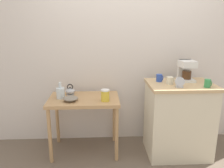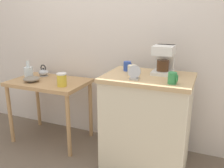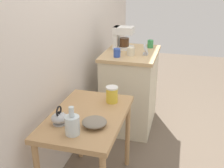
% 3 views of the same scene
% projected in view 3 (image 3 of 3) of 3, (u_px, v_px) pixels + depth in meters
% --- Properties ---
extents(ground_plane, '(8.00, 8.00, 0.00)m').
position_uv_depth(ground_plane, '(116.00, 150.00, 2.87)').
color(ground_plane, '#6B5B4C').
extents(back_wall, '(4.40, 0.10, 2.80)m').
position_uv_depth(back_wall, '(71.00, 13.00, 2.54)').
color(back_wall, silver).
rests_on(back_wall, ground_plane).
extents(wooden_table, '(0.87, 0.57, 0.73)m').
position_uv_depth(wooden_table, '(88.00, 125.00, 2.13)').
color(wooden_table, tan).
rests_on(wooden_table, ground_plane).
extents(kitchen_counter, '(0.79, 0.59, 0.93)m').
position_uv_depth(kitchen_counter, '(130.00, 89.00, 3.22)').
color(kitchen_counter, beige).
rests_on(kitchen_counter, ground_plane).
extents(bowl_stoneware, '(0.18, 0.18, 0.06)m').
position_uv_depth(bowl_stoneware, '(94.00, 122.00, 1.92)').
color(bowl_stoneware, gray).
rests_on(bowl_stoneware, wooden_table).
extents(teakettle, '(0.15, 0.12, 0.14)m').
position_uv_depth(teakettle, '(60.00, 118.00, 1.95)').
color(teakettle, '#B2B5BA').
rests_on(teakettle, wooden_table).
extents(glass_carafe_vase, '(0.10, 0.10, 0.21)m').
position_uv_depth(glass_carafe_vase, '(72.00, 124.00, 1.81)').
color(glass_carafe_vase, silver).
rests_on(glass_carafe_vase, wooden_table).
extents(canister_enamel, '(0.10, 0.10, 0.14)m').
position_uv_depth(canister_enamel, '(112.00, 94.00, 2.27)').
color(canister_enamel, gold).
rests_on(canister_enamel, wooden_table).
extents(coffee_maker, '(0.18, 0.22, 0.26)m').
position_uv_depth(coffee_maker, '(122.00, 37.00, 3.11)').
color(coffee_maker, white).
rests_on(coffee_maker, kitchen_counter).
extents(mug_small_cream, '(0.09, 0.08, 0.09)m').
position_uv_depth(mug_small_cream, '(131.00, 51.00, 2.89)').
color(mug_small_cream, beige).
rests_on(mug_small_cream, kitchen_counter).
extents(mug_tall_green, '(0.08, 0.07, 0.09)m').
position_uv_depth(mug_tall_green, '(150.00, 44.00, 3.19)').
color(mug_tall_green, '#338C4C').
rests_on(mug_tall_green, kitchen_counter).
extents(mug_blue, '(0.08, 0.07, 0.09)m').
position_uv_depth(mug_blue, '(117.00, 53.00, 2.84)').
color(mug_blue, '#2D4CAD').
rests_on(mug_blue, kitchen_counter).
extents(table_clock, '(0.11, 0.05, 0.12)m').
position_uv_depth(table_clock, '(146.00, 50.00, 2.91)').
color(table_clock, '#B2B5BA').
rests_on(table_clock, kitchen_counter).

